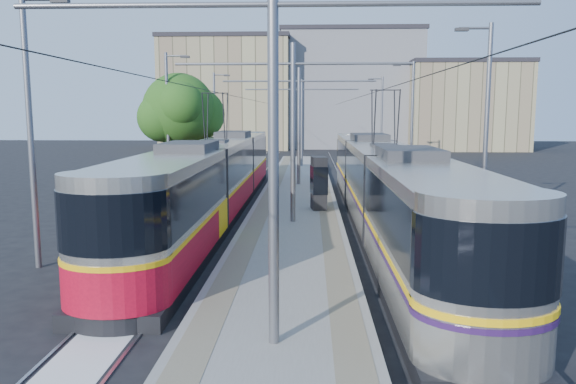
{
  "coord_description": "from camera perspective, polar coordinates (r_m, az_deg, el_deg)",
  "views": [
    {
      "loc": [
        0.66,
        -14.14,
        4.62
      ],
      "look_at": [
        -0.17,
        7.21,
        1.6
      ],
      "focal_mm": 35.0,
      "sensor_mm": 36.0,
      "label": 1
    }
  ],
  "objects": [
    {
      "name": "platform",
      "position": [
        31.47,
        0.99,
        -0.12
      ],
      "size": [
        4.0,
        50.0,
        0.3
      ],
      "primitive_type": "cube",
      "color": "gray",
      "rests_on": "ground"
    },
    {
      "name": "track_arrow",
      "position": [
        12.79,
        -17.91,
        -13.52
      ],
      "size": [
        1.2,
        5.0,
        0.01
      ],
      "primitive_type": "cube",
      "color": "silver",
      "rests_on": "ground"
    },
    {
      "name": "shelter",
      "position": [
        25.24,
        3.15,
        1.04
      ],
      "size": [
        0.8,
        1.16,
        2.38
      ],
      "rotation": [
        0.0,
        0.0,
        0.14
      ],
      "color": "black",
      "rests_on": "platform"
    },
    {
      "name": "ground",
      "position": [
        14.89,
        -0.43,
        -10.04
      ],
      "size": [
        160.0,
        160.0,
        0.0
      ],
      "primitive_type": "plane",
      "color": "black",
      "rests_on": "ground"
    },
    {
      "name": "building_left",
      "position": [
        74.94,
        -6.05,
        9.9
      ],
      "size": [
        16.32,
        12.24,
        14.16
      ],
      "color": "tan",
      "rests_on": "ground"
    },
    {
      "name": "tram_right",
      "position": [
        22.65,
        9.66,
        0.93
      ],
      "size": [
        2.43,
        28.03,
        5.5
      ],
      "color": "black",
      "rests_on": "ground"
    },
    {
      "name": "building_centre",
      "position": [
        78.38,
        6.22,
        10.25
      ],
      "size": [
        18.36,
        14.28,
        15.35
      ],
      "color": "slate",
      "rests_on": "ground"
    },
    {
      "name": "catenary",
      "position": [
        28.3,
        0.89,
        7.85
      ],
      "size": [
        9.2,
        70.0,
        7.0
      ],
      "color": "slate",
      "rests_on": "platform"
    },
    {
      "name": "tram_left",
      "position": [
        25.9,
        -7.27,
        1.53
      ],
      "size": [
        2.43,
        28.94,
        5.5
      ],
      "color": "black",
      "rests_on": "ground"
    },
    {
      "name": "building_right",
      "position": [
        74.69,
        17.41,
        8.36
      ],
      "size": [
        14.28,
        10.2,
        10.96
      ],
      "color": "tan",
      "rests_on": "ground"
    },
    {
      "name": "street_lamps",
      "position": [
        35.15,
        1.15,
        7.33
      ],
      "size": [
        15.18,
        38.22,
        8.0
      ],
      "color": "slate",
      "rests_on": "ground"
    },
    {
      "name": "tactile_strip_right",
      "position": [
        31.45,
        3.64,
        0.15
      ],
      "size": [
        0.7,
        50.0,
        0.01
      ],
      "primitive_type": "cube",
      "color": "gray",
      "rests_on": "platform"
    },
    {
      "name": "tactile_strip_left",
      "position": [
        31.51,
        -1.64,
        0.17
      ],
      "size": [
        0.7,
        50.0,
        0.01
      ],
      "primitive_type": "cube",
      "color": "gray",
      "rests_on": "platform"
    },
    {
      "name": "rails",
      "position": [
        31.49,
        0.99,
        -0.36
      ],
      "size": [
        8.71,
        70.0,
        0.03
      ],
      "color": "gray",
      "rests_on": "ground"
    },
    {
      "name": "tree",
      "position": [
        34.66,
        -10.47,
        8.08
      ],
      "size": [
        4.8,
        4.44,
        6.98
      ],
      "color": "#382314",
      "rests_on": "ground"
    }
  ]
}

